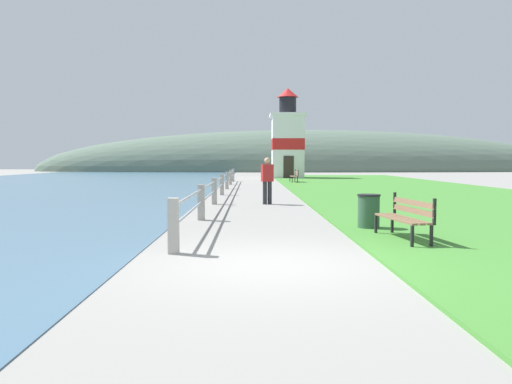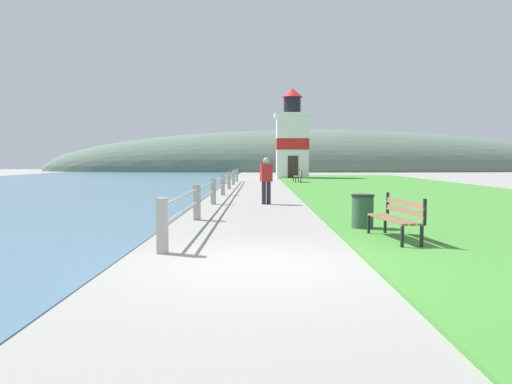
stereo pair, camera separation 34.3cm
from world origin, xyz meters
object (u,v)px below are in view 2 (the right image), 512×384
object	(u,v)px
lighthouse	(292,141)
trash_bin	(363,212)
park_bench_near	(397,215)
park_bench_midway	(298,175)
person_strolling	(266,179)

from	to	relation	value
lighthouse	trash_bin	size ratio (longest dim) A/B	9.55
park_bench_near	park_bench_midway	size ratio (longest dim) A/B	1.05
park_bench_midway	trash_bin	distance (m)	24.10
park_bench_midway	park_bench_near	bearing A→B (deg)	88.82
lighthouse	person_strolling	xyz separation A→B (m)	(-2.68, -26.42, -2.43)
lighthouse	trash_bin	world-z (taller)	lighthouse
park_bench_midway	trash_bin	xyz separation A→B (m)	(-0.40, -24.09, -0.11)
park_bench_near	park_bench_midway	xyz separation A→B (m)	(0.05, 25.79, -0.00)
lighthouse	trash_bin	distance (m)	33.41
lighthouse	person_strolling	size ratio (longest dim) A/B	4.64
lighthouse	trash_bin	xyz separation A→B (m)	(-0.54, -33.28, -2.94)
park_bench_midway	person_strolling	world-z (taller)	person_strolling
park_bench_near	lighthouse	distance (m)	35.09
park_bench_midway	person_strolling	bearing A→B (deg)	80.55
trash_bin	park_bench_midway	bearing A→B (deg)	89.06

